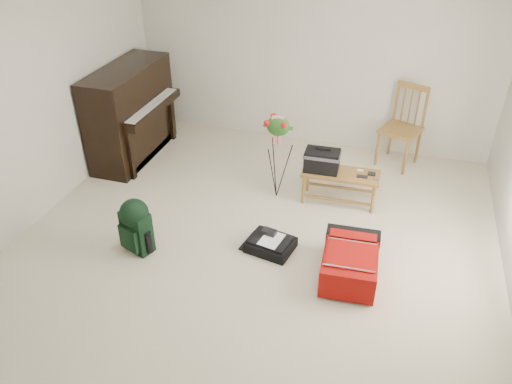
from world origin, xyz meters
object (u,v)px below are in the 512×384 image
(piano, at_px, (132,115))
(bench, at_px, (328,164))
(green_backpack, at_px, (135,223))
(flower_stand, at_px, (277,158))
(black_duffel, at_px, (271,244))
(red_suitcase, at_px, (351,259))
(dining_chair, at_px, (401,127))

(piano, xyz_separation_m, bench, (2.74, -0.35, -0.11))
(green_backpack, relative_size, flower_stand, 0.56)
(black_duffel, height_order, flower_stand, flower_stand)
(piano, bearing_deg, bench, -7.37)
(piano, height_order, green_backpack, piano)
(piano, relative_size, black_duffel, 2.85)
(red_suitcase, xyz_separation_m, green_backpack, (-2.17, -0.29, 0.16))
(bench, bearing_deg, green_backpack, -140.31)
(dining_chair, bearing_deg, piano, -145.86)
(red_suitcase, bearing_deg, dining_chair, 79.84)
(green_backpack, bearing_deg, black_duffel, 36.74)
(green_backpack, bearing_deg, dining_chair, 67.48)
(piano, relative_size, green_backpack, 2.46)
(flower_stand, bearing_deg, red_suitcase, -53.37)
(bench, xyz_separation_m, black_duffel, (-0.37, -1.11, -0.42))
(black_duffel, bearing_deg, red_suitcase, 2.64)
(bench, xyz_separation_m, dining_chair, (0.75, 1.19, 0.04))
(piano, bearing_deg, black_duffel, -31.79)
(bench, height_order, red_suitcase, bench)
(dining_chair, xyz_separation_m, red_suitcase, (-0.28, -2.42, -0.35))
(dining_chair, relative_size, flower_stand, 0.98)
(red_suitcase, height_order, black_duffel, red_suitcase)
(bench, relative_size, black_duffel, 1.73)
(piano, height_order, red_suitcase, piano)
(piano, xyz_separation_m, dining_chair, (3.49, 0.84, -0.08))
(red_suitcase, height_order, green_backpack, green_backpack)
(piano, xyz_separation_m, black_duffel, (2.37, -1.47, -0.53))
(green_backpack, distance_m, flower_stand, 1.81)
(flower_stand, bearing_deg, black_duffel, -84.73)
(piano, bearing_deg, dining_chair, 13.51)
(piano, distance_m, dining_chair, 3.59)
(green_backpack, xyz_separation_m, flower_stand, (1.11, 1.42, 0.20))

